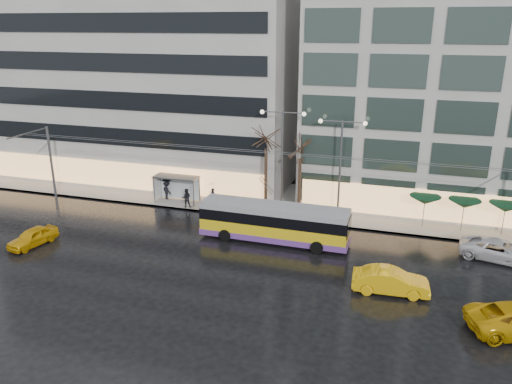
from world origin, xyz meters
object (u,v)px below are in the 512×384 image
at_px(bus_shelter, 174,183).
at_px(street_lamp_near, 282,148).
at_px(taxi_a, 33,237).
at_px(trolleybus, 274,224).

xyz_separation_m(bus_shelter, street_lamp_near, (10.38, 0.11, 4.03)).
distance_m(street_lamp_near, taxi_a, 21.08).
distance_m(trolleybus, bus_shelter, 12.69).
bearing_deg(bus_shelter, street_lamp_near, 0.63).
bearing_deg(trolleybus, bus_shelter, 152.85).
bearing_deg(taxi_a, bus_shelter, 75.54).
distance_m(bus_shelter, taxi_a, 13.44).
bearing_deg(street_lamp_near, trolleybus, -81.30).
xyz_separation_m(trolleybus, taxi_a, (-17.39, -6.11, -0.78)).
distance_m(bus_shelter, street_lamp_near, 11.14).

